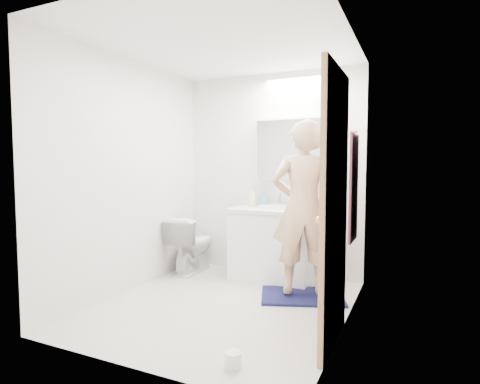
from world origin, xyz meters
The scene contains 23 objects.
floor centered at (0.00, 0.00, 0.00)m, with size 2.50×2.50×0.00m, color silver.
ceiling centered at (0.00, 0.00, 2.40)m, with size 2.50×2.50×0.00m, color white.
wall_back centered at (0.00, 1.25, 1.20)m, with size 2.50×2.50×0.00m, color white.
wall_front centered at (0.00, -1.25, 1.20)m, with size 2.50×2.50×0.00m, color white.
wall_left centered at (-1.10, 0.00, 1.20)m, with size 2.50×2.50×0.00m, color white.
wall_right centered at (1.10, 0.00, 1.20)m, with size 2.50×2.50×0.00m, color white.
vanity_cabinet centered at (0.14, 0.96, 0.39)m, with size 0.90×0.55×0.78m, color white.
countertop centered at (0.14, 0.96, 0.80)m, with size 0.95×0.58×0.04m, color white.
sink_basin centered at (0.14, 0.99, 0.84)m, with size 0.36×0.36×0.03m, color white.
faucet centered at (0.14, 1.19, 0.90)m, with size 0.02×0.02×0.16m, color #B8B9BD.
medicine_cabinet centered at (0.30, 1.18, 1.50)m, with size 0.88×0.14×0.70m, color white.
mirror_panel centered at (0.30, 1.10, 1.50)m, with size 0.84×0.01×0.66m, color silver.
toilet centered at (-0.89, 0.85, 0.35)m, with size 0.39×0.68×0.69m, color white.
bath_rug centered at (0.61, 0.52, 0.01)m, with size 0.80×0.55×0.02m, color #151542.
person centered at (0.61, 0.52, 0.90)m, with size 0.62×0.41×1.70m, color #DDAD85.
door centered at (1.08, -0.35, 1.00)m, with size 0.04×0.80×2.00m, color tan.
door_knob centered at (1.04, -0.65, 0.95)m, with size 0.06×0.06×0.06m, color gold.
towel centered at (1.08, 0.55, 1.10)m, with size 0.02×0.42×1.00m, color #18133D.
towel_hook centered at (1.07, 0.55, 1.62)m, with size 0.02×0.02×0.07m, color silver.
soap_bottle_a centered at (-0.19, 1.11, 0.93)m, with size 0.09×0.09×0.22m, color #EFE99A.
soap_bottle_b centered at (-0.06, 1.15, 0.91)m, with size 0.08×0.08×0.17m, color #5BA1C4.
toothbrush_cup centered at (0.41, 1.12, 0.87)m, with size 0.10×0.10×0.09m, color #406BC1.
toilet_paper_roll centered at (0.56, -0.96, 0.05)m, with size 0.11×0.11×0.10m, color white.
Camera 1 is at (1.62, -3.13, 1.31)m, focal length 28.81 mm.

